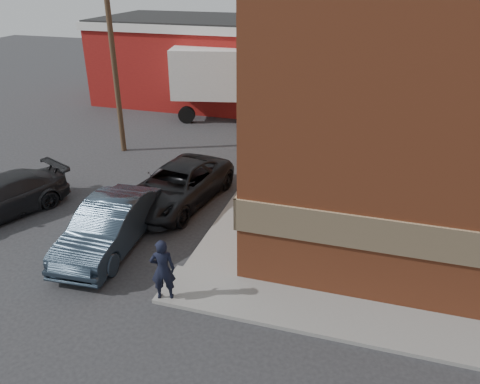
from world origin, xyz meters
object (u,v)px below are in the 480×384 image
Objects in this scene: warehouse at (219,60)px; suv_a at (177,185)px; brick_building at (474,80)px; man at (163,269)px; suv_b at (0,198)px; sedan at (109,226)px; utility_pole at (113,58)px; box_truck at (242,79)px.

suv_a is at bearing -76.85° from warehouse.
brick_building is 9.58× the size of man.
suv_b is (-16.91, -7.66, -3.93)m from brick_building.
suv_b is at bearing -97.37° from warehouse.
sedan reaches higher than suv_b.
utility_pole reaches higher than man.
warehouse reaches higher than sedan.
box_truck reaches higher than man.
warehouse is 22.38m from man.
man is at bearing -74.94° from warehouse.
man reaches higher than suv_b.
suv_a is at bearing -42.56° from utility_pole.
brick_building reaches higher than suv_a.
brick_building is 14.93m from sedan.
suv_a is (0.84, 3.74, -0.05)m from sedan.
brick_building reaches higher than warehouse.
warehouse is 16.31m from suv_a.
brick_building is at bearing 48.05° from suv_b.
utility_pole is 10.31m from sedan.
man reaches higher than sedan.
suv_b is (-5.25, 0.84, -0.09)m from sedan.
utility_pole reaches higher than suv_a.
sedan is 15.77m from box_truck.
suv_a is at bearing -98.51° from box_truck.
box_truck is (-11.67, 7.19, -2.19)m from brick_building.
man is (-8.70, -10.55, -3.61)m from brick_building.
box_truck is at bearing 58.94° from utility_pole.
utility_pole is 1.58× the size of suv_a.
man is at bearing -55.32° from utility_pole.
brick_building is 2.00× the size of box_truck.
brick_building is at bearing 32.54° from sedan.
suv_b is at bearing -96.79° from utility_pole.
man is (7.30, -10.55, -3.67)m from utility_pole.
warehouse is 2.86× the size of suv_a.
suv_a is at bearing 73.75° from sedan.
sedan is at bearing -54.73° from man.
suv_a is (5.18, -4.76, -3.95)m from utility_pole.
box_truck is (5.24, 14.85, 1.75)m from suv_b.
man is at bearing -129.51° from brick_building.
utility_pole is 8.68m from box_truck.
warehouse is at bearing -94.99° from man.
suv_b is at bearing -39.41° from man.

